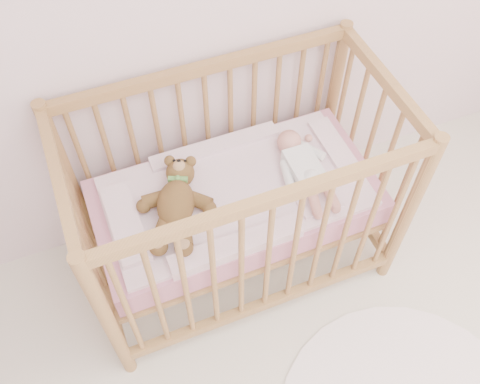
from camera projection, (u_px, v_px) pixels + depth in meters
name	position (u px, v px, depth m)	size (l,w,h in m)	color
crib	(236.00, 200.00, 2.34)	(1.36, 0.76, 1.00)	tan
mattress	(236.00, 202.00, 2.35)	(1.22, 0.62, 0.13)	pink
blanket	(236.00, 192.00, 2.29)	(1.10, 0.58, 0.06)	pink
baby	(303.00, 164.00, 2.28)	(0.23, 0.49, 0.12)	white
teddy_bear	(176.00, 203.00, 2.15)	(0.34, 0.48, 0.13)	brown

